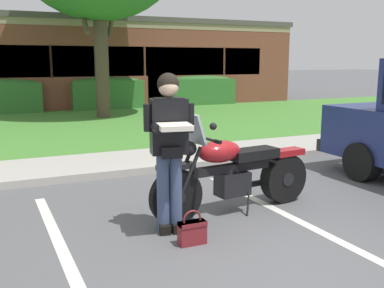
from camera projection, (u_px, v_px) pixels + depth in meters
The scene contains 12 objects.
ground_plane at pixel (270, 239), 4.61m from camera, with size 140.00×140.00×0.00m, color #565659.
curb_strip at pixel (163, 168), 7.42m from camera, with size 60.00×0.20×0.12m, color #ADA89E.
concrete_walk at pixel (147, 159), 8.18m from camera, with size 60.00×1.50×0.08m, color #ADA89E.
grass_lawn at pixel (92, 125), 12.53m from camera, with size 60.00×8.20×0.06m, color #478433.
stall_stripe_0 at pixel (69, 267), 3.98m from camera, with size 0.12×4.40×0.01m, color silver.
stall_stripe_1 at pixel (304, 223), 5.03m from camera, with size 0.12×4.40×0.01m, color silver.
motorcycle at pixel (239, 172), 5.39m from camera, with size 2.24×0.82×1.26m.
rider_person at pixel (169, 140), 4.63m from camera, with size 0.53×0.62×1.70m.
handbag at pixel (192, 230), 4.45m from camera, with size 0.28×0.13×0.36m.
hedge_center_right at pixel (107, 93), 16.64m from camera, with size 2.66×0.90×1.24m.
hedge_right at pixel (200, 90), 18.22m from camera, with size 2.79×0.90×1.24m.
brick_building at pixel (36, 63), 20.64m from camera, with size 20.54×11.49×3.48m.
Camera 1 is at (-2.53, -3.63, 1.82)m, focal length 41.42 mm.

